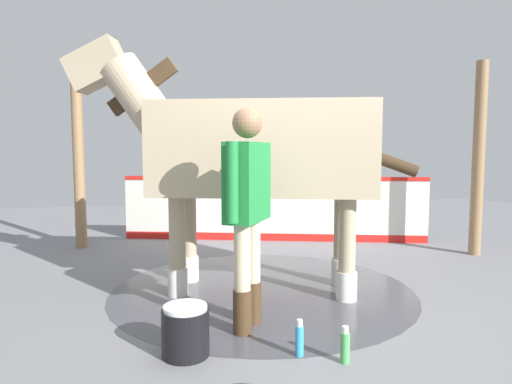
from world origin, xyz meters
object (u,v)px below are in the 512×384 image
handler (247,202)px  bottle_shampoo (299,339)px  horse (250,151)px  bottle_spray (345,346)px  wash_bucket (186,331)px

handler → bottle_shampoo: size_ratio=6.74×
horse → bottle_shampoo: size_ratio=13.31×
horse → bottle_spray: 2.18m
bottle_spray → horse: bearing=102.3°
horse → wash_bucket: (-0.69, -1.39, -1.26)m
horse → handler: size_ratio=1.98×
horse → bottle_spray: size_ratio=13.70×
horse → bottle_shampoo: 2.03m
handler → bottle_shampoo: 1.10m
horse → wash_bucket: horse is taller
horse → wash_bucket: size_ratio=9.72×
handler → wash_bucket: 1.07m
horse → bottle_shampoo: horse is taller
wash_bucket → bottle_shampoo: 0.80m
horse → bottle_spray: (0.37, -1.69, -1.32)m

